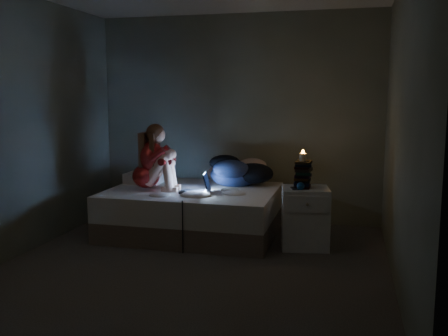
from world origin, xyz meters
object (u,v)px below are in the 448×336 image
(bed, at_px, (193,211))
(phone, at_px, (294,188))
(laptop, at_px, (194,182))
(nightstand, at_px, (305,218))
(candle, at_px, (303,156))
(woman, at_px, (146,157))

(bed, relative_size, phone, 13.58)
(bed, distance_m, phone, 1.29)
(laptop, bearing_deg, bed, 105.11)
(laptop, bearing_deg, phone, -13.98)
(laptop, distance_m, phone, 1.12)
(nightstand, bearing_deg, bed, 160.91)
(bed, xyz_separation_m, phone, (1.19, -0.29, 0.38))
(candle, bearing_deg, woman, 178.53)
(laptop, bearing_deg, woman, 170.58)
(candle, relative_size, phone, 0.57)
(woman, distance_m, laptop, 0.64)
(nightstand, bearing_deg, candle, 160.61)
(nightstand, distance_m, phone, 0.35)
(nightstand, height_order, candle, candle)
(candle, bearing_deg, laptop, 178.36)
(phone, bearing_deg, woman, 169.25)
(bed, height_order, candle, candle)
(laptop, height_order, nightstand, laptop)
(candle, distance_m, phone, 0.35)
(bed, height_order, woman, woman)
(woman, bearing_deg, candle, -7.42)
(woman, height_order, laptop, woman)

